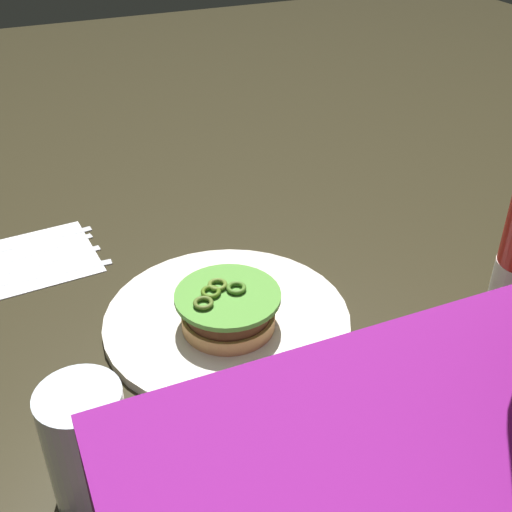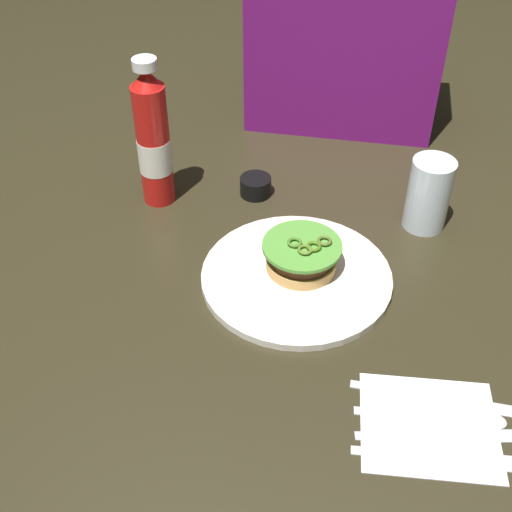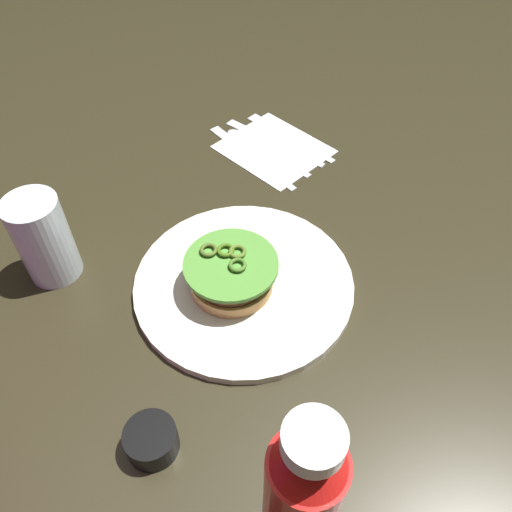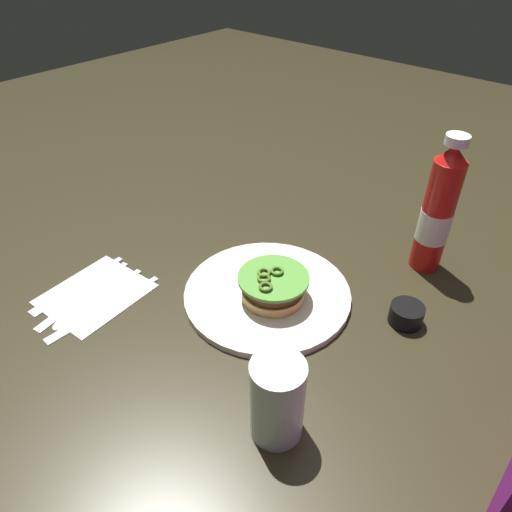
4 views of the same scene
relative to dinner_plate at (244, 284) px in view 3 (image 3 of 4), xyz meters
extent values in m
plane|color=#2C2717|center=(-0.02, -0.07, -0.01)|extent=(3.00, 3.00, 0.00)
cylinder|color=silver|center=(0.00, 0.00, 0.00)|extent=(0.29, 0.29, 0.01)
cylinder|color=tan|center=(0.00, 0.02, 0.02)|extent=(0.11, 0.11, 0.02)
cylinder|color=#512D19|center=(0.00, 0.02, 0.03)|extent=(0.10, 0.10, 0.02)
cylinder|color=red|center=(0.00, 0.02, 0.04)|extent=(0.09, 0.09, 0.01)
cylinder|color=#4F9034|center=(0.00, 0.02, 0.05)|extent=(0.12, 0.12, 0.01)
torus|color=#567124|center=(0.01, 0.00, 0.06)|extent=(0.02, 0.02, 0.01)
torus|color=#4D6323|center=(0.04, 0.03, 0.06)|extent=(0.02, 0.02, 0.01)
torus|color=#456A17|center=(0.02, 0.01, 0.06)|extent=(0.02, 0.02, 0.01)
torus|color=#447223|center=(-0.01, 0.01, 0.06)|extent=(0.02, 0.02, 0.01)
cone|color=red|center=(-0.27, 0.17, 0.23)|extent=(0.05, 0.05, 0.03)
cylinder|color=white|center=(-0.27, 0.17, 0.25)|extent=(0.04, 0.04, 0.02)
cylinder|color=silver|center=(0.19, 0.18, 0.06)|extent=(0.07, 0.07, 0.13)
cylinder|color=black|center=(-0.10, 0.21, 0.01)|extent=(0.06, 0.06, 0.03)
cube|color=silver|center=(0.20, -0.24, 0.00)|extent=(0.18, 0.16, 0.00)
cube|color=silver|center=(0.20, -0.28, 0.00)|extent=(0.19, 0.03, 0.00)
cube|color=silver|center=(0.28, -0.27, 0.00)|extent=(0.04, 0.02, 0.00)
cube|color=silver|center=(0.20, -0.25, 0.00)|extent=(0.18, 0.05, 0.00)
cube|color=silver|center=(0.28, -0.24, 0.00)|extent=(0.08, 0.03, 0.00)
cube|color=silver|center=(0.20, -0.22, 0.00)|extent=(0.19, 0.03, 0.00)
ellipsoid|color=silver|center=(0.28, -0.21, 0.00)|extent=(0.04, 0.03, 0.00)
cube|color=silver|center=(0.20, -0.19, 0.00)|extent=(0.20, 0.02, 0.00)
cube|color=silver|center=(0.28, -0.19, 0.00)|extent=(0.08, 0.02, 0.00)
camera|label=1|loc=(0.21, 0.57, 0.49)|focal=45.34mm
camera|label=2|loc=(0.08, -0.75, 0.69)|focal=46.52mm
camera|label=3|loc=(-0.34, 0.27, 0.54)|focal=36.06mm
camera|label=4|loc=(0.48, 0.40, 0.56)|focal=33.08mm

